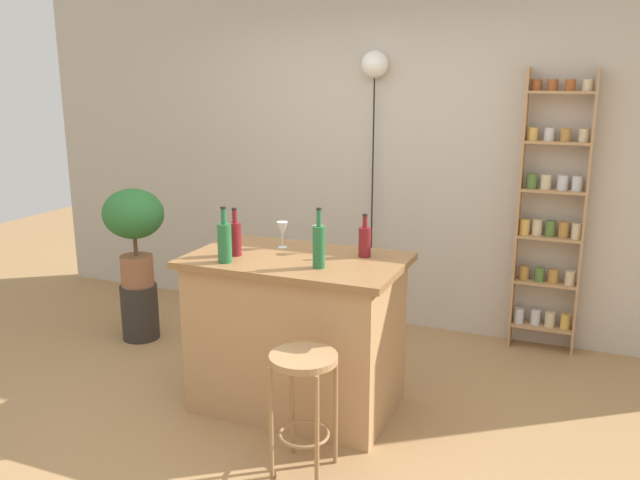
# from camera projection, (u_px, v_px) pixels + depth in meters

# --- Properties ---
(ground) EXTENTS (12.00, 12.00, 0.00)m
(ground) POSITION_uv_depth(u_px,v_px,m) (276.00, 427.00, 3.83)
(ground) COLOR #A37A4C
(back_wall) EXTENTS (6.40, 0.10, 2.80)m
(back_wall) POSITION_uv_depth(u_px,v_px,m) (382.00, 152.00, 5.24)
(back_wall) COLOR #BCB2A3
(back_wall) RESTS_ON ground
(kitchen_counter) EXTENTS (1.27, 0.77, 0.95)m
(kitchen_counter) POSITION_uv_depth(u_px,v_px,m) (297.00, 332.00, 3.98)
(kitchen_counter) COLOR tan
(kitchen_counter) RESTS_ON ground
(bar_stool) EXTENTS (0.35, 0.35, 0.64)m
(bar_stool) POSITION_uv_depth(u_px,v_px,m) (304.00, 385.00, 3.29)
(bar_stool) COLOR #997047
(bar_stool) RESTS_ON ground
(spice_shelf) EXTENTS (0.47, 0.15, 2.05)m
(spice_shelf) POSITION_uv_depth(u_px,v_px,m) (551.00, 215.00, 4.70)
(spice_shelf) COLOR tan
(spice_shelf) RESTS_ON ground
(plant_stool) EXTENTS (0.28, 0.28, 0.43)m
(plant_stool) POSITION_uv_depth(u_px,v_px,m) (140.00, 312.00, 5.09)
(plant_stool) COLOR #2D2823
(plant_stool) RESTS_ON ground
(potted_plant) EXTENTS (0.47, 0.42, 0.75)m
(potted_plant) POSITION_uv_depth(u_px,v_px,m) (134.00, 223.00, 4.92)
(potted_plant) COLOR #935B3D
(potted_plant) RESTS_ON plant_stool
(bottle_spirits_clear) EXTENTS (0.07, 0.07, 0.34)m
(bottle_spirits_clear) POSITION_uv_depth(u_px,v_px,m) (319.00, 245.00, 3.62)
(bottle_spirits_clear) COLOR #236638
(bottle_spirits_clear) RESTS_ON kitchen_counter
(bottle_soda_blue) EXTENTS (0.08, 0.08, 0.32)m
(bottle_soda_blue) POSITION_uv_depth(u_px,v_px,m) (225.00, 241.00, 3.74)
(bottle_soda_blue) COLOR #236638
(bottle_soda_blue) RESTS_ON kitchen_counter
(bottle_vinegar) EXTENTS (0.07, 0.07, 0.29)m
(bottle_vinegar) POSITION_uv_depth(u_px,v_px,m) (235.00, 238.00, 3.88)
(bottle_vinegar) COLOR maroon
(bottle_vinegar) RESTS_ON kitchen_counter
(bottle_sauce_amber) EXTENTS (0.07, 0.07, 0.26)m
(bottle_sauce_amber) POSITION_uv_depth(u_px,v_px,m) (365.00, 241.00, 3.86)
(bottle_sauce_amber) COLOR maroon
(bottle_sauce_amber) RESTS_ON kitchen_counter
(wine_glass_left) EXTENTS (0.07, 0.07, 0.16)m
(wine_glass_left) POSITION_uv_depth(u_px,v_px,m) (282.00, 229.00, 4.06)
(wine_glass_left) COLOR silver
(wine_glass_left) RESTS_ON kitchen_counter
(wine_glass_center) EXTENTS (0.07, 0.07, 0.16)m
(wine_glass_center) POSITION_uv_depth(u_px,v_px,m) (318.00, 233.00, 3.95)
(wine_glass_center) COLOR silver
(wine_glass_center) RESTS_ON kitchen_counter
(pendant_globe_light) EXTENTS (0.21, 0.21, 2.18)m
(pendant_globe_light) POSITION_uv_depth(u_px,v_px,m) (375.00, 69.00, 5.00)
(pendant_globe_light) COLOR black
(pendant_globe_light) RESTS_ON ground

